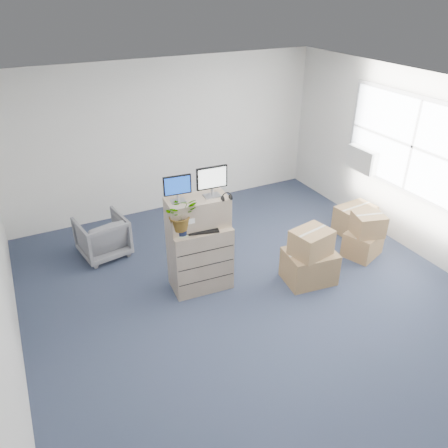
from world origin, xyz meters
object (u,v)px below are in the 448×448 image
at_px(filing_cabinet_lower, 200,257).
at_px(water_bottle, 200,218).
at_px(monitor_right, 212,180).
at_px(monitor_left, 177,187).
at_px(potted_plant, 181,218).
at_px(office_chair, 102,235).
at_px(keyboard, 202,230).

relative_size(filing_cabinet_lower, water_bottle, 4.41).
bearing_deg(monitor_right, monitor_left, 176.53).
bearing_deg(monitor_right, potted_plant, -166.50).
bearing_deg(monitor_left, office_chair, 126.05).
xyz_separation_m(monitor_right, keyboard, (-0.22, -0.12, -0.65)).
relative_size(filing_cabinet_lower, potted_plant, 1.99).
distance_m(monitor_left, water_bottle, 0.59).
bearing_deg(water_bottle, keyboard, -106.04).
bearing_deg(monitor_right, keyboard, -147.85).
distance_m(keyboard, potted_plant, 0.37).
bearing_deg(monitor_right, water_bottle, 171.28).
bearing_deg(keyboard, filing_cabinet_lower, 99.29).
relative_size(monitor_left, water_bottle, 1.67).
relative_size(monitor_right, water_bottle, 1.93).
distance_m(filing_cabinet_lower, water_bottle, 0.60).
bearing_deg(monitor_left, keyboard, -30.19).
bearing_deg(keyboard, monitor_right, 44.01).
bearing_deg(water_bottle, potted_plant, -158.64).
distance_m(monitor_left, keyboard, 0.68).
relative_size(monitor_left, monitor_right, 0.86).
height_order(filing_cabinet_lower, monitor_left, monitor_left).
xyz_separation_m(filing_cabinet_lower, office_chair, (-1.07, 1.46, -0.12)).
relative_size(filing_cabinet_lower, office_chair, 1.33).
height_order(monitor_right, potted_plant, monitor_right).
xyz_separation_m(monitor_left, keyboard, (0.25, -0.18, -0.61)).
xyz_separation_m(filing_cabinet_lower, water_bottle, (0.03, 0.05, 0.60)).
height_order(keyboard, potted_plant, potted_plant).
distance_m(monitor_left, office_chair, 2.03).
bearing_deg(potted_plant, water_bottle, 21.36).
relative_size(keyboard, office_chair, 0.62).
height_order(potted_plant, office_chair, potted_plant).
bearing_deg(filing_cabinet_lower, office_chair, 130.43).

